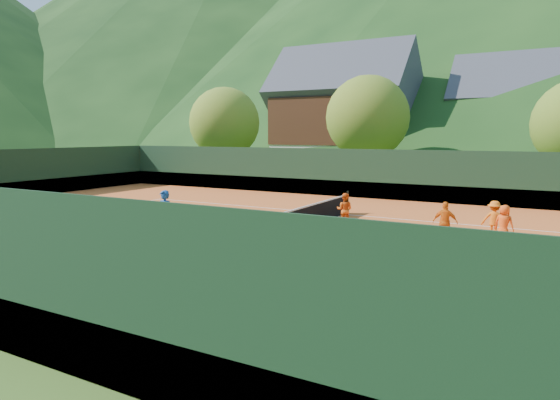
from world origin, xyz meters
The scene contains 40 objects.
ground centered at (0.00, 0.00, 0.00)m, with size 400.00×400.00×0.00m, color #304F18.
clay_court centered at (0.00, 0.00, 0.01)m, with size 40.00×24.00×0.02m, color #C2531F.
mountain_far_left centered at (-90.00, 150.00, 50.00)m, with size 260.00×260.00×100.00m, color black.
coach centered at (-3.38, -3.47, 0.96)m, with size 0.69×0.45×1.88m, color #164991.
student_a centered at (1.22, 2.56, 0.73)m, with size 0.69×0.54×1.43m, color #E15814.
student_b centered at (5.61, 1.31, 0.77)m, with size 0.88×0.37×1.50m, color orange.
student_c centered at (7.47, 2.34, 0.71)m, with size 0.68×0.44×1.39m, color #F65315.
student_d centered at (7.05, 3.16, 0.72)m, with size 0.91×0.52×1.41m, color orange.
tennis_ball_0 centered at (-5.08, -2.30, 0.05)m, with size 0.07×0.07×0.07m, color #B6DC24.
tennis_ball_1 centered at (-6.54, -5.42, 0.05)m, with size 0.07×0.07×0.07m, color #B6DC24.
tennis_ball_2 centered at (-5.12, -4.30, 0.05)m, with size 0.07×0.07×0.07m, color #B6DC24.
tennis_ball_3 centered at (-6.66, -6.97, 0.05)m, with size 0.07×0.07×0.07m, color #B6DC24.
tennis_ball_4 centered at (-4.76, -4.96, 0.05)m, with size 0.07×0.07×0.07m, color #B6DC24.
tennis_ball_5 centered at (1.81, -2.64, 0.05)m, with size 0.07×0.07×0.07m, color #B6DC24.
tennis_ball_7 centered at (-2.09, -8.80, 0.05)m, with size 0.07×0.07×0.07m, color #B6DC24.
tennis_ball_8 centered at (-4.67, -8.20, 0.05)m, with size 0.07×0.07×0.07m, color #B6DC24.
tennis_ball_9 centered at (1.86, -3.16, 0.05)m, with size 0.07×0.07×0.07m, color #B6DC24.
tennis_ball_10 centered at (1.25, -9.24, 0.05)m, with size 0.07×0.07×0.07m, color #B6DC24.
tennis_ball_11 centered at (1.44, -4.92, 0.05)m, with size 0.07×0.07×0.07m, color #B6DC24.
tennis_ball_12 centered at (-7.01, -4.20, 0.05)m, with size 0.07×0.07×0.07m, color #B6DC24.
tennis_ball_13 centered at (-2.75, -5.94, 0.05)m, with size 0.07×0.07×0.07m, color #B6DC24.
tennis_ball_14 centered at (-2.01, -4.44, 0.05)m, with size 0.07×0.07×0.07m, color #B6DC24.
tennis_ball_15 centered at (-4.58, -8.03, 0.05)m, with size 0.07×0.07×0.07m, color #B6DC24.
tennis_ball_16 centered at (0.66, -4.63, 0.05)m, with size 0.07×0.07×0.07m, color #B6DC24.
tennis_ball_17 centered at (4.26, -2.28, 0.05)m, with size 0.07×0.07×0.07m, color #B6DC24.
tennis_ball_18 centered at (-3.67, -2.79, 0.05)m, with size 0.07×0.07×0.07m, color #B6DC24.
tennis_ball_19 centered at (6.04, -4.91, 0.05)m, with size 0.07×0.07×0.07m, color #B6DC24.
tennis_ball_20 centered at (-2.75, -5.39, 0.05)m, with size 0.07×0.07×0.07m, color #B6DC24.
tennis_ball_21 centered at (-7.09, -1.21, 0.05)m, with size 0.07×0.07×0.07m, color #B6DC24.
tennis_ball_22 centered at (-7.08, -4.08, 0.05)m, with size 0.07×0.07×0.07m, color #B6DC24.
tennis_ball_23 centered at (0.24, -7.01, 0.05)m, with size 0.07×0.07×0.07m, color #B6DC24.
tennis_ball_24 centered at (5.33, -2.45, 0.05)m, with size 0.07×0.07×0.07m, color #B6DC24.
court_lines centered at (0.00, 0.00, 0.02)m, with size 23.83×11.03×0.00m.
tennis_net centered at (0.00, 0.00, 0.52)m, with size 0.10×12.07×1.10m.
perimeter_fence centered at (0.00, 0.00, 1.27)m, with size 40.40×24.24×3.00m.
ball_hopper centered at (-5.24, -4.89, 0.77)m, with size 0.57×0.57×1.00m.
chalet_left centered at (-10.00, 30.00, 5.65)m, with size 13.80×9.93×12.92m.
chalet_mid centered at (6.00, 34.00, 4.99)m, with size 12.65×8.82×11.45m.
tree_a centered at (-16.00, 18.00, 4.87)m, with size 6.00×6.00×7.88m.
tree_b centered at (-4.00, 20.00, 5.19)m, with size 6.40×6.40×8.40m.
Camera 1 is at (9.08, -17.07, 3.94)m, focal length 32.00 mm.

